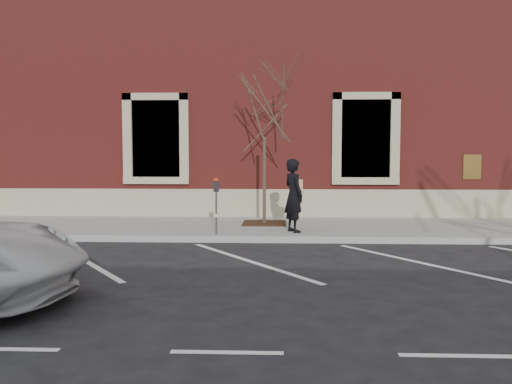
{
  "coord_description": "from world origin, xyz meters",
  "views": [
    {
      "loc": [
        0.54,
        -12.84,
        2.18
      ],
      "look_at": [
        0.0,
        0.6,
        1.1
      ],
      "focal_mm": 40.0,
      "sensor_mm": 36.0,
      "label": 1
    }
  ],
  "objects": [
    {
      "name": "sidewalk_near",
      "position": [
        0.0,
        1.75,
        0.07
      ],
      "size": [
        40.0,
        3.5,
        0.15
      ],
      "primitive_type": "cube",
      "color": "#ADABA2",
      "rests_on": "ground"
    },
    {
      "name": "parking_meter",
      "position": [
        -0.89,
        0.12,
        1.06
      ],
      "size": [
        0.12,
        0.09,
        1.31
      ],
      "rotation": [
        0.0,
        0.0,
        -0.08
      ],
      "color": "#595B60",
      "rests_on": "sidewalk_near"
    },
    {
      "name": "curb_near",
      "position": [
        0.0,
        -0.05,
        0.07
      ],
      "size": [
        40.0,
        0.12,
        0.15
      ],
      "primitive_type": "cube",
      "color": "#9E9E99",
      "rests_on": "ground"
    },
    {
      "name": "building_civic",
      "position": [
        0.0,
        7.74,
        4.0
      ],
      "size": [
        40.0,
        8.62,
        8.0
      ],
      "color": "maroon",
      "rests_on": "ground"
    },
    {
      "name": "sapling",
      "position": [
        0.16,
        2.04,
        3.05
      ],
      "size": [
        2.49,
        2.49,
        4.15
      ],
      "color": "#4D382F",
      "rests_on": "sidewalk_near"
    },
    {
      "name": "ground",
      "position": [
        0.0,
        0.0,
        0.0
      ],
      "size": [
        120.0,
        120.0,
        0.0
      ],
      "primitive_type": "plane",
      "color": "#28282B",
      "rests_on": "ground"
    },
    {
      "name": "man",
      "position": [
        0.89,
        0.6,
        1.02
      ],
      "size": [
        0.66,
        0.76,
        1.74
      ],
      "primitive_type": "imported",
      "rotation": [
        0.0,
        0.0,
        2.06
      ],
      "color": "black",
      "rests_on": "sidewalk_near"
    },
    {
      "name": "parking_stripes",
      "position": [
        0.0,
        -2.2,
        0.0
      ],
      "size": [
        28.0,
        4.4,
        0.01
      ],
      "primitive_type": null,
      "color": "silver",
      "rests_on": "ground"
    },
    {
      "name": "tree_grate",
      "position": [
        0.16,
        2.04,
        0.16
      ],
      "size": [
        1.13,
        1.13,
        0.03
      ],
      "primitive_type": "cube",
      "color": "#422515",
      "rests_on": "sidewalk_near"
    }
  ]
}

